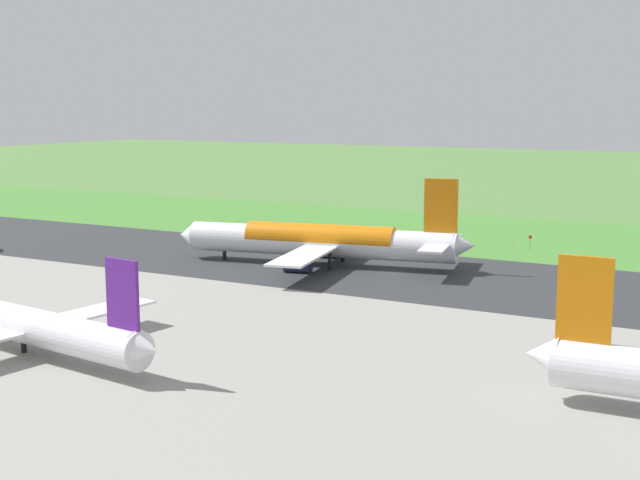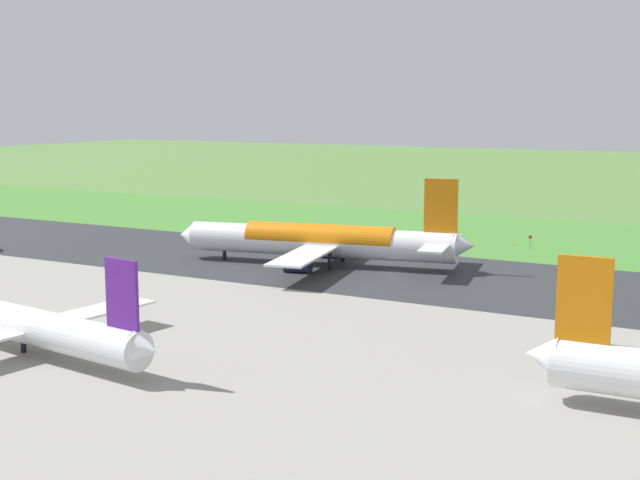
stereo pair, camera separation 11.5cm
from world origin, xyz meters
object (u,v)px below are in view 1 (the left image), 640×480
object	(u,v)px
airliner_parked_mid	(24,324)
no_stopping_sign	(530,241)
airliner_main	(322,241)
traffic_cone_orange	(514,244)

from	to	relation	value
airliner_parked_mid	no_stopping_sign	size ratio (longest dim) A/B	15.40
airliner_parked_mid	airliner_main	bearing A→B (deg)	-93.91
airliner_main	airliner_parked_mid	world-z (taller)	airliner_main
airliner_parked_mid	traffic_cone_orange	xyz separation A→B (m)	(-28.10, -100.29, -3.18)
airliner_main	traffic_cone_orange	world-z (taller)	airliner_main
airliner_parked_mid	traffic_cone_orange	distance (m)	104.20
airliner_parked_mid	no_stopping_sign	distance (m)	102.18
traffic_cone_orange	airliner_main	bearing A→B (deg)	57.17
airliner_main	airliner_parked_mid	distance (m)	63.61
no_stopping_sign	traffic_cone_orange	bearing A→B (deg)	-39.23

